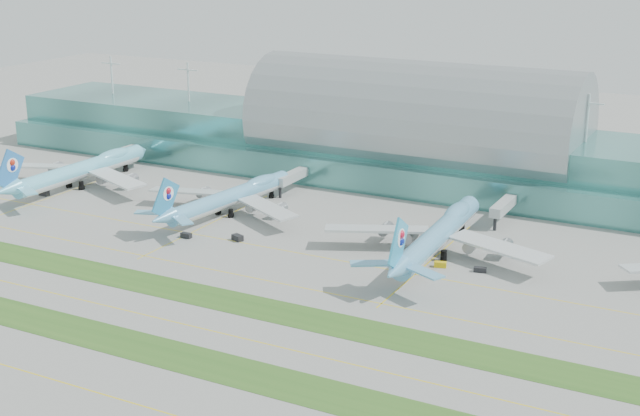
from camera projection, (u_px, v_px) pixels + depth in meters
The scene contains 17 objects.
ground at pixel (216, 302), 216.99m from camera, with size 700.00×700.00×0.00m, color gray.
terminal at pixel (415, 141), 321.79m from camera, with size 340.00×69.10×36.00m.
grass_strip_near at pixel (143, 347), 193.27m from camera, with size 420.00×12.00×0.08m, color #2D591E.
grass_strip_far at pixel (220, 299), 218.67m from camera, with size 420.00×12.00×0.08m, color #2D591E.
taxiline_a at pixel (79, 387), 176.36m from camera, with size 420.00×0.35×0.01m, color yellow.
taxiline_b at pixel (181, 324), 205.13m from camera, with size 420.00×0.35×0.01m, color yellow.
taxiline_c at pixel (254, 278), 232.22m from camera, with size 420.00×0.35×0.01m, color yellow.
taxiline_d at pixel (295, 252), 250.84m from camera, with size 420.00×0.35×0.01m, color yellow.
airliner_a at pixel (83, 169), 315.28m from camera, with size 64.99×73.66×20.30m.
airliner_b at pixel (232, 196), 284.66m from camera, with size 58.69×67.06×18.46m.
airliner_c at pixel (439, 233), 247.60m from camera, with size 65.44×74.28×20.45m.
gse_a at pixel (23, 192), 306.68m from camera, with size 3.63×1.84×1.49m, color #DBA20C.
gse_b at pixel (44, 193), 304.96m from camera, with size 3.37×1.87×1.81m, color black.
gse_c at pixel (186, 235), 262.69m from camera, with size 3.30×1.59×1.49m, color black.
gse_d at pixel (238, 238), 260.31m from camera, with size 3.42×2.02×1.73m, color black.
gse_e at pixel (440, 264), 239.57m from camera, with size 3.27×1.57×1.52m, color gold.
gse_f at pixel (480, 270), 236.10m from camera, with size 3.33×1.44×1.34m, color black.
Camera 1 is at (115.55, -165.82, 86.10)m, focal length 50.00 mm.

